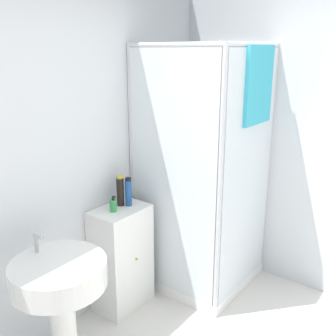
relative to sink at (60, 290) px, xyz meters
The scene contains 7 objects.
wall_back 0.79m from the sink, 59.18° to the left, with size 6.40×0.06×2.50m, color silver.
shower_enclosure 1.45m from the sink, ahead, with size 0.86×0.89×2.06m.
vanity_cabinet 0.85m from the sink, 18.23° to the left, with size 0.44×0.32×0.84m.
sink is the anchor object (origin of this frame).
soap_dispenser 0.80m from the sink, 19.90° to the left, with size 0.05×0.05×0.12m.
shampoo_bottle_tall_black 0.94m from the sink, 19.62° to the left, with size 0.06×0.06×0.24m.
shampoo_bottle_blue 0.95m from the sink, 15.72° to the left, with size 0.05×0.05×0.23m.
Camera 1 is at (-1.48, -0.45, 2.01)m, focal length 42.00 mm.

